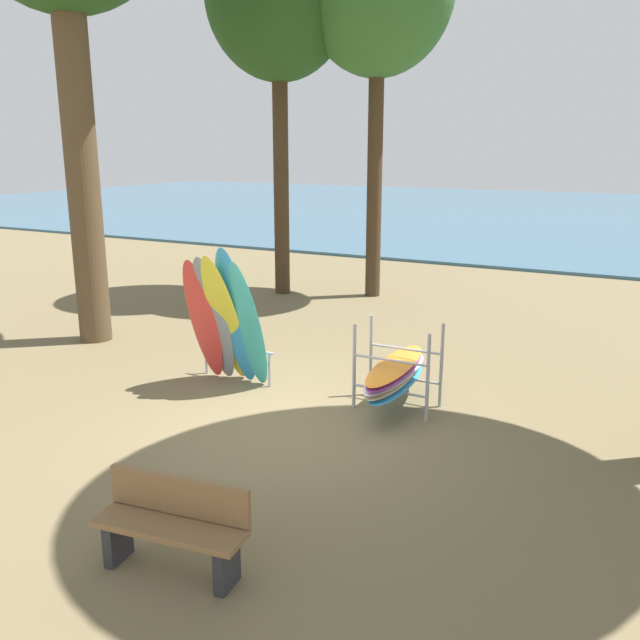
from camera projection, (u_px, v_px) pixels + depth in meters
name	position (u px, v px, depth m)	size (l,w,h in m)	color
ground_plane	(286.00, 427.00, 9.18)	(80.00, 80.00, 0.00)	brown
lake_water	(584.00, 215.00, 36.06)	(80.00, 36.00, 0.10)	#38607A
leaning_board_pile	(225.00, 321.00, 10.52)	(1.43, 0.93, 2.26)	red
board_storage_rack	(395.00, 373.00, 9.76)	(1.15, 2.13, 1.25)	#9EA0A5
park_bench	(173.00, 524.00, 6.00)	(1.44, 0.58, 0.85)	#2D2D33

